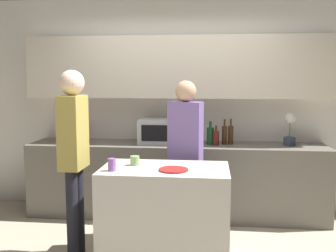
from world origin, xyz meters
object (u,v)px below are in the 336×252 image
at_px(bottle_0, 210,136).
at_px(bottle_1, 216,138).
at_px(bottle_2, 224,135).
at_px(plate_on_island, 173,170).
at_px(microwave, 161,131).
at_px(person_center, 74,146).
at_px(bottle_3, 231,134).
at_px(toaster, 72,134).
at_px(potted_plant, 290,129).
at_px(cup_1, 112,165).
at_px(person_left, 185,145).
at_px(cup_0, 135,161).

xyz_separation_m(bottle_0, bottle_1, (0.07, -0.04, -0.02)).
relative_size(bottle_2, plate_on_island, 1.18).
relative_size(microwave, person_center, 0.29).
bearing_deg(bottle_0, microwave, 176.36).
bearing_deg(bottle_0, bottle_3, 14.06).
bearing_deg(plate_on_island, toaster, 135.71).
distance_m(potted_plant, bottle_2, 0.77).
height_order(microwave, person_center, person_center).
bearing_deg(toaster, bottle_3, 0.61).
xyz_separation_m(microwave, bottle_3, (0.85, 0.02, -0.03)).
bearing_deg(microwave, cup_1, -99.36).
bearing_deg(person_left, person_center, 44.07).
xyz_separation_m(potted_plant, person_left, (-1.20, -0.68, -0.10)).
bearing_deg(bottle_3, microwave, -178.47).
bearing_deg(bottle_1, microwave, 173.53).
height_order(bottle_1, person_left, person_left).
distance_m(microwave, toaster, 1.13).
bearing_deg(plate_on_island, bottle_0, 76.83).
height_order(bottle_0, cup_0, bottle_0).
bearing_deg(bottle_2, potted_plant, -0.62).
xyz_separation_m(potted_plant, cup_1, (-1.79, -1.46, -0.15)).
xyz_separation_m(microwave, cup_0, (-0.09, -1.21, -0.12)).
distance_m(microwave, bottle_2, 0.78).
xyz_separation_m(bottle_0, bottle_2, (0.17, 0.05, 0.01)).
bearing_deg(bottle_2, toaster, -179.75).
bearing_deg(cup_0, potted_plant, 36.64).
distance_m(toaster, plate_on_island, 1.99).
bearing_deg(toaster, microwave, -0.08).
relative_size(plate_on_island, person_left, 0.16).
relative_size(bottle_0, cup_0, 3.25).
relative_size(bottle_0, plate_on_island, 1.09).
bearing_deg(potted_plant, plate_on_island, -132.08).
distance_m(potted_plant, bottle_3, 0.70).
bearing_deg(bottle_0, cup_0, -120.60).
height_order(potted_plant, plate_on_island, potted_plant).
distance_m(bottle_1, person_left, 0.69).
height_order(bottle_1, cup_0, bottle_1).
bearing_deg(plate_on_island, person_center, 172.90).
bearing_deg(person_center, plate_on_island, 83.74).
height_order(plate_on_island, person_left, person_left).
xyz_separation_m(toaster, bottle_3, (1.98, 0.02, 0.03)).
bearing_deg(microwave, person_left, -62.66).
height_order(potted_plant, bottle_0, potted_plant).
height_order(bottle_2, cup_1, bottle_2).
bearing_deg(cup_0, microwave, 85.96).
bearing_deg(potted_plant, cup_1, -140.77).
xyz_separation_m(bottle_1, person_left, (-0.33, -0.60, 0.01)).
xyz_separation_m(bottle_2, plate_on_island, (-0.49, -1.40, -0.12)).
bearing_deg(potted_plant, bottle_1, -174.86).
bearing_deg(bottle_1, cup_0, -123.86).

